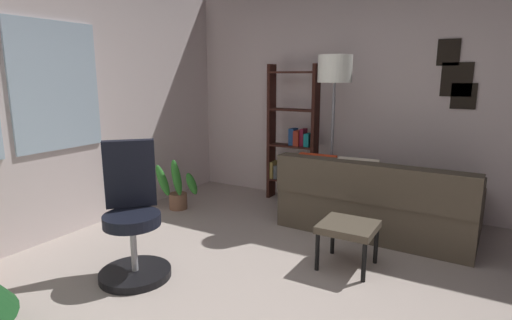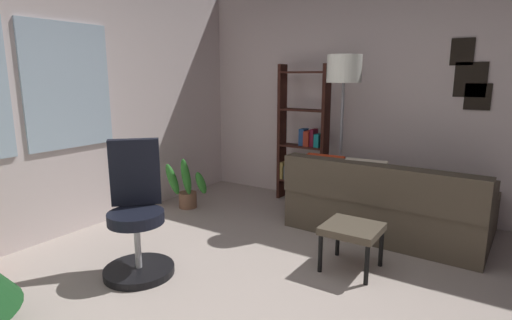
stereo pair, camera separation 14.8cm
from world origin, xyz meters
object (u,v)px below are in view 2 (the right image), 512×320
at_px(footstool, 352,232).
at_px(office_chair, 137,222).
at_px(bookshelf, 303,143).
at_px(potted_plant, 186,188).
at_px(floor_lamp, 344,81).
at_px(couch, 400,206).

xyz_separation_m(footstool, office_chair, (-0.98, 1.44, 0.10)).
relative_size(bookshelf, potted_plant, 2.71).
distance_m(office_chair, floor_lamp, 2.45).
relative_size(office_chair, potted_plant, 1.71).
bearing_deg(couch, footstool, 173.55).
bearing_deg(potted_plant, footstool, -100.58).
relative_size(bookshelf, floor_lamp, 0.96).
bearing_deg(couch, potted_plant, 105.58).
distance_m(floor_lamp, potted_plant, 2.19).
height_order(couch, bookshelf, bookshelf).
bearing_deg(floor_lamp, couch, -85.22).
xyz_separation_m(floor_lamp, potted_plant, (-0.59, 1.68, -1.26)).
bearing_deg(couch, bookshelf, 72.66).
bearing_deg(footstool, office_chair, 124.36).
height_order(footstool, office_chair, office_chair).
distance_m(couch, floor_lamp, 1.39).
bearing_deg(footstool, couch, -6.45).
distance_m(footstool, bookshelf, 1.95).
height_order(office_chair, bookshelf, bookshelf).
bearing_deg(couch, office_chair, 142.65).
bearing_deg(potted_plant, office_chair, -151.34).
distance_m(bookshelf, floor_lamp, 1.13).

